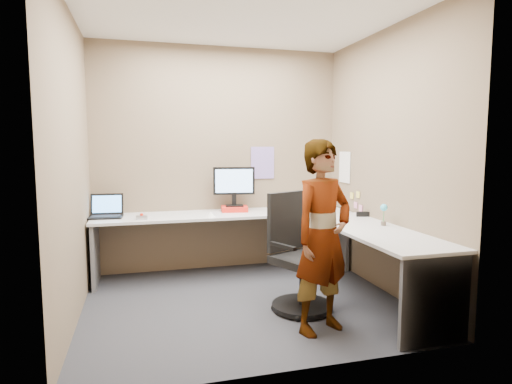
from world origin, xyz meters
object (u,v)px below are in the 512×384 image
object	(u,v)px
office_chair	(298,263)
person	(323,237)
desk	(276,233)
monitor	(234,183)

from	to	relation	value
office_chair	person	bearing A→B (deg)	-111.94
desk	monitor	distance (m)	0.90
office_chair	monitor	bearing A→B (deg)	78.50
monitor	office_chair	size ratio (longest dim) A/B	0.47
desk	person	xyz separation A→B (m)	(0.03, -1.14, 0.20)
desk	office_chair	distance (m)	0.66
monitor	desk	bearing A→B (deg)	-58.71
monitor	office_chair	world-z (taller)	monitor
desk	office_chair	world-z (taller)	office_chair
monitor	office_chair	xyz separation A→B (m)	(0.31, -1.35, -0.63)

